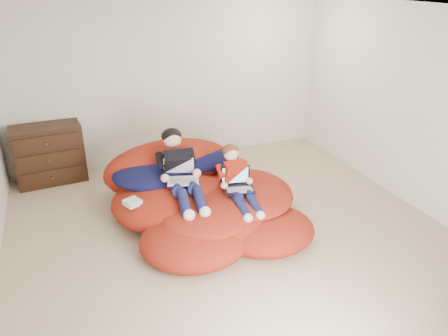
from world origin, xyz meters
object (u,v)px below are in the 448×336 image
dresser (49,154)px  beanbag_pile (202,198)px  younger_boy (237,178)px  laptop_black (237,183)px  older_boy (179,167)px  laptop_white (181,174)px

dresser → beanbag_pile: dresser is taller
younger_boy → laptop_black: size_ratio=2.21×
beanbag_pile → younger_boy: younger_boy is taller
beanbag_pile → older_boy: 0.50m
dresser → beanbag_pile: bearing=-45.8°
laptop_black → laptop_white: bearing=151.3°
beanbag_pile → younger_boy: (0.34, -0.30, 0.36)m
dresser → older_boy: older_boy is taller
dresser → beanbag_pile: size_ratio=0.41×
dresser → laptop_black: (2.06, -2.10, 0.13)m
beanbag_pile → younger_boy: 0.57m
dresser → younger_boy: younger_boy is taller
older_boy → younger_boy: 0.70m
beanbag_pile → laptop_white: laptop_white is taller
laptop_white → dresser: bearing=129.7°
beanbag_pile → laptop_white: 0.45m
younger_boy → older_boy: bearing=147.6°
older_boy → younger_boy: (0.59, -0.37, -0.07)m
beanbag_pile → laptop_black: beanbag_pile is taller
dresser → laptop_black: 2.94m
beanbag_pile → older_boy: (-0.25, 0.07, 0.43)m
older_boy → younger_boy: bearing=-32.4°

